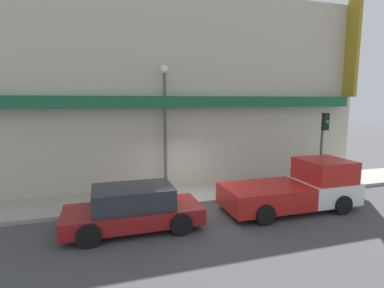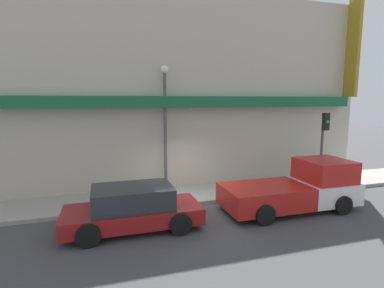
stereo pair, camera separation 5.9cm
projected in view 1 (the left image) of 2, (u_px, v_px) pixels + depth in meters
The scene contains 8 objects.
ground_plane at pixel (192, 206), 11.90m from camera, with size 80.00×80.00×0.00m, color #424244.
sidewalk at pixel (183, 195), 13.04m from camera, with size 36.00×2.44×0.16m.
building at pixel (169, 93), 14.94m from camera, with size 19.80×3.80×11.20m.
pickup_truck at pixel (298, 188), 11.56m from camera, with size 5.22×2.24×1.87m.
parked_car at pixel (133, 208), 9.74m from camera, with size 4.40×2.04×1.42m.
fire_hydrant at pixel (142, 193), 11.98m from camera, with size 0.16×0.16×0.70m.
street_lamp at pixel (165, 113), 13.10m from camera, with size 0.36×0.36×5.51m.
traffic_light at pixel (323, 136), 13.97m from camera, with size 0.28×0.42×3.44m.
Camera 1 is at (-3.35, -10.90, 4.19)m, focal length 28.00 mm.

